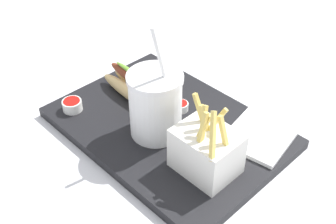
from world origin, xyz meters
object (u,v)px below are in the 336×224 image
(hot_dog_1, at_px, (135,86))
(fries_basket, at_px, (206,151))
(ketchup_cup_1, at_px, (181,106))
(ketchup_cup_2, at_px, (72,105))
(napkin_stack, at_px, (260,136))
(soda_cup, at_px, (157,106))

(hot_dog_1, bearing_deg, fries_basket, -12.23)
(ketchup_cup_1, xyz_separation_m, ketchup_cup_2, (-0.16, -0.16, 0.00))
(hot_dog_1, distance_m, ketchup_cup_2, 0.14)
(hot_dog_1, xyz_separation_m, napkin_stack, (0.27, 0.08, -0.02))
(ketchup_cup_2, bearing_deg, napkin_stack, 32.80)
(fries_basket, xyz_separation_m, napkin_stack, (0.02, 0.13, -0.04))
(soda_cup, bearing_deg, ketchup_cup_1, 102.54)
(ketchup_cup_1, bearing_deg, ketchup_cup_2, -134.49)
(ketchup_cup_1, bearing_deg, napkin_stack, 16.11)
(soda_cup, xyz_separation_m, ketchup_cup_1, (-0.02, 0.08, -0.06))
(soda_cup, height_order, fries_basket, soda_cup)
(hot_dog_1, distance_m, napkin_stack, 0.28)
(ketchup_cup_2, xyz_separation_m, napkin_stack, (0.32, 0.21, -0.01))
(ketchup_cup_2, bearing_deg, hot_dog_1, 68.16)
(soda_cup, relative_size, ketchup_cup_2, 5.75)
(fries_basket, relative_size, ketchup_cup_1, 4.67)
(hot_dog_1, bearing_deg, ketchup_cup_2, -111.84)
(fries_basket, height_order, ketchup_cup_2, fries_basket)
(fries_basket, distance_m, ketchup_cup_1, 0.17)
(ketchup_cup_1, relative_size, napkin_stack, 0.24)
(hot_dog_1, height_order, ketchup_cup_1, hot_dog_1)
(ketchup_cup_1, height_order, ketchup_cup_2, ketchup_cup_2)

